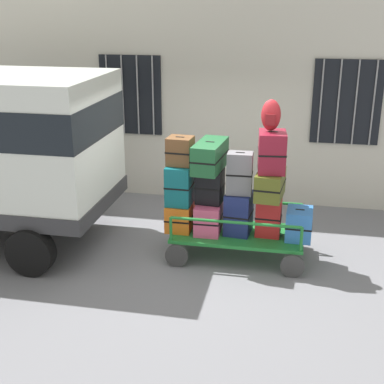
{
  "coord_description": "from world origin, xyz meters",
  "views": [
    {
      "loc": [
        1.36,
        -7.37,
        3.68
      ],
      "look_at": [
        -0.12,
        0.01,
        0.99
      ],
      "focal_mm": 49.88,
      "sensor_mm": 36.0,
      "label": 1
    }
  ],
  "objects_px": {
    "luggage_cart": "(238,237)",
    "suitcase_center_middle": "(240,173)",
    "backpack": "(271,115)",
    "suitcase_midright_top": "(272,152)",
    "suitcase_left_bottom": "(180,216)",
    "suitcase_left_middle": "(180,184)",
    "suitcase_left_top": "(180,151)",
    "suitcase_midleft_middle": "(210,186)",
    "suitcase_midright_middle": "(270,184)",
    "suitcase_midleft_top": "(210,156)",
    "suitcase_right_bottom": "(299,224)",
    "suitcase_midright_bottom": "(269,217)",
    "suitcase_center_bottom": "(239,213)",
    "suitcase_midleft_bottom": "(209,216)"
  },
  "relations": [
    {
      "from": "luggage_cart",
      "to": "suitcase_center_bottom",
      "type": "xyz_separation_m",
      "value": [
        0.0,
        -0.0,
        0.38
      ]
    },
    {
      "from": "suitcase_midright_middle",
      "to": "suitcase_right_bottom",
      "type": "xyz_separation_m",
      "value": [
        0.45,
        -0.0,
        -0.58
      ]
    },
    {
      "from": "suitcase_midleft_middle",
      "to": "suitcase_midright_top",
      "type": "bearing_deg",
      "value": -4.63
    },
    {
      "from": "suitcase_center_bottom",
      "to": "suitcase_midleft_top",
      "type": "bearing_deg",
      "value": 177.17
    },
    {
      "from": "backpack",
      "to": "suitcase_midright_top",
      "type": "bearing_deg",
      "value": -40.58
    },
    {
      "from": "suitcase_left_bottom",
      "to": "suitcase_right_bottom",
      "type": "relative_size",
      "value": 1.12
    },
    {
      "from": "suitcase_left_top",
      "to": "suitcase_midright_bottom",
      "type": "xyz_separation_m",
      "value": [
        1.34,
        -0.05,
        -0.92
      ]
    },
    {
      "from": "suitcase_left_middle",
      "to": "suitcase_midleft_top",
      "type": "xyz_separation_m",
      "value": [
        0.45,
        0.01,
        0.46
      ]
    },
    {
      "from": "suitcase_left_bottom",
      "to": "suitcase_left_top",
      "type": "bearing_deg",
      "value": 90.0
    },
    {
      "from": "suitcase_midright_top",
      "to": "suitcase_center_middle",
      "type": "bearing_deg",
      "value": 179.43
    },
    {
      "from": "luggage_cart",
      "to": "suitcase_midleft_bottom",
      "type": "xyz_separation_m",
      "value": [
        -0.45,
        0.03,
        0.29
      ]
    },
    {
      "from": "luggage_cart",
      "to": "suitcase_midright_top",
      "type": "bearing_deg",
      "value": -4.32
    },
    {
      "from": "suitcase_center_middle",
      "to": "suitcase_left_middle",
      "type": "bearing_deg",
      "value": 177.23
    },
    {
      "from": "luggage_cart",
      "to": "suitcase_left_middle",
      "type": "height_order",
      "value": "suitcase_left_middle"
    },
    {
      "from": "suitcase_midright_middle",
      "to": "suitcase_right_bottom",
      "type": "bearing_deg",
      "value": -0.49
    },
    {
      "from": "suitcase_center_middle",
      "to": "suitcase_right_bottom",
      "type": "bearing_deg",
      "value": -0.4
    },
    {
      "from": "luggage_cart",
      "to": "suitcase_midleft_top",
      "type": "height_order",
      "value": "suitcase_midleft_top"
    },
    {
      "from": "suitcase_midright_bottom",
      "to": "suitcase_midright_middle",
      "type": "relative_size",
      "value": 0.87
    },
    {
      "from": "suitcase_midleft_top",
      "to": "backpack",
      "type": "bearing_deg",
      "value": -1.37
    },
    {
      "from": "suitcase_left_bottom",
      "to": "suitcase_left_middle",
      "type": "distance_m",
      "value": 0.51
    },
    {
      "from": "suitcase_left_middle",
      "to": "suitcase_midleft_middle",
      "type": "distance_m",
      "value": 0.45
    },
    {
      "from": "suitcase_midright_top",
      "to": "backpack",
      "type": "bearing_deg",
      "value": 139.42
    },
    {
      "from": "suitcase_left_middle",
      "to": "suitcase_right_bottom",
      "type": "relative_size",
      "value": 1.3
    },
    {
      "from": "suitcase_center_bottom",
      "to": "suitcase_midright_top",
      "type": "bearing_deg",
      "value": -4.27
    },
    {
      "from": "suitcase_left_middle",
      "to": "suitcase_left_top",
      "type": "height_order",
      "value": "suitcase_left_top"
    },
    {
      "from": "suitcase_midleft_bottom",
      "to": "suitcase_center_middle",
      "type": "relative_size",
      "value": 1.15
    },
    {
      "from": "suitcase_left_bottom",
      "to": "suitcase_midleft_middle",
      "type": "bearing_deg",
      "value": 7.33
    },
    {
      "from": "suitcase_midleft_middle",
      "to": "suitcase_left_middle",
      "type": "bearing_deg",
      "value": -176.83
    },
    {
      "from": "luggage_cart",
      "to": "suitcase_left_top",
      "type": "distance_m",
      "value": 1.57
    },
    {
      "from": "suitcase_midleft_top",
      "to": "suitcase_midright_bottom",
      "type": "xyz_separation_m",
      "value": [
        0.89,
        -0.04,
        -0.87
      ]
    },
    {
      "from": "suitcase_midright_top",
      "to": "suitcase_midright_bottom",
      "type": "bearing_deg",
      "value": 90.0
    },
    {
      "from": "suitcase_midleft_bottom",
      "to": "suitcase_midleft_middle",
      "type": "relative_size",
      "value": 1.4
    },
    {
      "from": "suitcase_left_middle",
      "to": "suitcase_left_top",
      "type": "xyz_separation_m",
      "value": [
        0.0,
        0.02,
        0.51
      ]
    },
    {
      "from": "suitcase_center_middle",
      "to": "backpack",
      "type": "relative_size",
      "value": 1.42
    },
    {
      "from": "suitcase_midright_middle",
      "to": "backpack",
      "type": "height_order",
      "value": "backpack"
    },
    {
      "from": "suitcase_midleft_top",
      "to": "suitcase_center_middle",
      "type": "distance_m",
      "value": 0.5
    },
    {
      "from": "suitcase_midleft_top",
      "to": "backpack",
      "type": "relative_size",
      "value": 2.0
    },
    {
      "from": "suitcase_midleft_middle",
      "to": "suitcase_midright_middle",
      "type": "relative_size",
      "value": 0.73
    },
    {
      "from": "suitcase_midright_middle",
      "to": "suitcase_center_middle",
      "type": "bearing_deg",
      "value": 179.69
    },
    {
      "from": "suitcase_midleft_middle",
      "to": "backpack",
      "type": "height_order",
      "value": "backpack"
    },
    {
      "from": "suitcase_left_middle",
      "to": "backpack",
      "type": "bearing_deg",
      "value": -0.55
    },
    {
      "from": "suitcase_midleft_bottom",
      "to": "suitcase_center_bottom",
      "type": "distance_m",
      "value": 0.46
    },
    {
      "from": "suitcase_midleft_top",
      "to": "suitcase_right_bottom",
      "type": "height_order",
      "value": "suitcase_midleft_top"
    },
    {
      "from": "suitcase_center_bottom",
      "to": "suitcase_midright_top",
      "type": "relative_size",
      "value": 1.1
    },
    {
      "from": "suitcase_midright_bottom",
      "to": "suitcase_right_bottom",
      "type": "bearing_deg",
      "value": -1.71
    },
    {
      "from": "suitcase_left_top",
      "to": "suitcase_midright_bottom",
      "type": "distance_m",
      "value": 1.63
    },
    {
      "from": "suitcase_left_bottom",
      "to": "suitcase_left_middle",
      "type": "height_order",
      "value": "suitcase_left_middle"
    },
    {
      "from": "luggage_cart",
      "to": "suitcase_center_middle",
      "type": "height_order",
      "value": "suitcase_center_middle"
    },
    {
      "from": "luggage_cart",
      "to": "suitcase_center_middle",
      "type": "bearing_deg",
      "value": -90.0
    },
    {
      "from": "suitcase_center_middle",
      "to": "suitcase_midright_bottom",
      "type": "bearing_deg",
      "value": 0.91
    }
  ]
}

